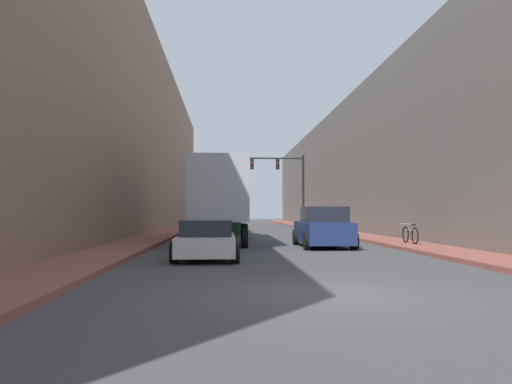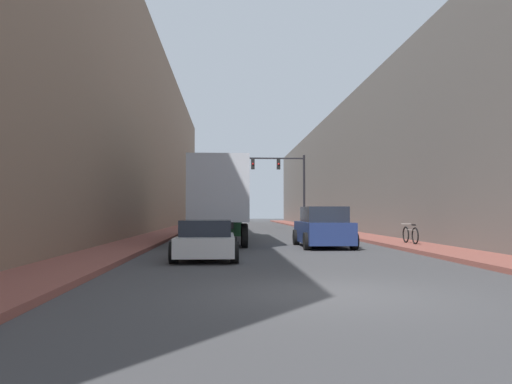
{
  "view_description": "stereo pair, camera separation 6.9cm",
  "coord_description": "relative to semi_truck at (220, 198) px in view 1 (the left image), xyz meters",
  "views": [
    {
      "loc": [
        -1.95,
        -9.21,
        1.52
      ],
      "look_at": [
        -0.68,
        11.74,
        2.35
      ],
      "focal_mm": 35.0,
      "sensor_mm": 36.0,
      "label": 1
    },
    {
      "loc": [
        -1.89,
        -9.21,
        1.52
      ],
      "look_at": [
        -0.68,
        11.74,
        2.35
      ],
      "focal_mm": 35.0,
      "sensor_mm": 36.0,
      "label": 2
    }
  ],
  "objects": [
    {
      "name": "ground_plane",
      "position": [
        2.27,
        -17.31,
        -2.24
      ],
      "size": [
        200.0,
        200.0,
        0.0
      ],
      "primitive_type": "plane",
      "color": "#424244"
    },
    {
      "name": "suv_car",
      "position": [
        4.49,
        -5.31,
        -1.42
      ],
      "size": [
        2.14,
        4.42,
        1.74
      ],
      "color": "navy",
      "rests_on": "ground"
    },
    {
      "name": "sidewalk_right",
      "position": [
        8.28,
        12.69,
        -2.16
      ],
      "size": [
        2.16,
        80.0,
        0.15
      ],
      "color": "brown",
      "rests_on": "ground"
    },
    {
      "name": "traffic_signal_gantry",
      "position": [
        5.44,
        16.44,
        2.25
      ],
      "size": [
        6.8,
        0.35,
        6.46
      ],
      "color": "black",
      "rests_on": "ground"
    },
    {
      "name": "parked_bicycle",
      "position": [
        8.3,
        -5.34,
        -1.71
      ],
      "size": [
        0.44,
        1.82,
        0.86
      ],
      "color": "black",
      "rests_on": "sidewalk_right"
    },
    {
      "name": "semi_truck",
      "position": [
        0.0,
        0.0,
        0.0
      ],
      "size": [
        2.55,
        13.24,
        3.89
      ],
      "color": "#B2B7C1",
      "rests_on": "ground"
    },
    {
      "name": "building_right",
      "position": [
        12.36,
        12.69,
        2.83
      ],
      "size": [
        6.0,
        80.0,
        10.14
      ],
      "color": "#66605B",
      "rests_on": "ground"
    },
    {
      "name": "sidewalk_left",
      "position": [
        -3.74,
        12.69,
        -2.16
      ],
      "size": [
        2.16,
        80.0,
        0.15
      ],
      "color": "brown",
      "rests_on": "ground"
    },
    {
      "name": "building_left",
      "position": [
        -7.82,
        12.69,
        5.14
      ],
      "size": [
        6.0,
        80.0,
        14.76
      ],
      "color": "#846B56",
      "rests_on": "ground"
    },
    {
      "name": "sedan_car",
      "position": [
        -0.29,
        -10.29,
        -1.63
      ],
      "size": [
        2.03,
        4.22,
        1.26
      ],
      "color": "silver",
      "rests_on": "ground"
    }
  ]
}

